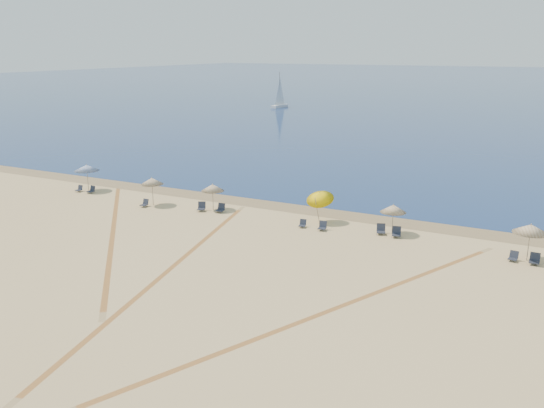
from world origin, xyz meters
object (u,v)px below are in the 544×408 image
(umbrella_1, at_px, (152,181))
(umbrella_3, at_px, (320,196))
(chair_8, at_px, (396,233))
(umbrella_2, at_px, (213,188))
(sailboat_1, at_px, (280,97))
(umbrella_0, at_px, (87,168))
(chair_1, at_px, (92,190))
(chair_7, at_px, (381,230))
(umbrella_4, at_px, (393,209))
(chair_10, at_px, (535,259))
(chair_6, at_px, (323,226))
(chair_2, at_px, (145,203))
(chair_0, at_px, (79,189))
(umbrella_5, at_px, (531,229))
(chair_5, at_px, (303,224))
(chair_3, at_px, (202,207))
(chair_4, at_px, (221,208))
(chair_9, at_px, (513,257))

(umbrella_1, height_order, umbrella_3, umbrella_3)
(umbrella_1, bearing_deg, chair_8, 2.71)
(umbrella_2, relative_size, sailboat_1, 0.28)
(umbrella_0, bearing_deg, chair_1, -31.34)
(umbrella_3, bearing_deg, sailboat_1, 118.04)
(umbrella_0, height_order, chair_7, umbrella_0)
(umbrella_4, distance_m, chair_8, 1.73)
(chair_10, bearing_deg, umbrella_2, 178.56)
(chair_6, distance_m, chair_10, 14.26)
(umbrella_0, relative_size, umbrella_3, 0.91)
(chair_2, xyz_separation_m, sailboat_1, (-26.00, 79.15, 2.09))
(umbrella_1, bearing_deg, chair_0, 176.00)
(umbrella_5, distance_m, chair_5, 15.51)
(chair_3, relative_size, chair_6, 1.26)
(chair_1, relative_size, chair_4, 0.91)
(umbrella_0, height_order, umbrella_3, umbrella_3)
(umbrella_0, relative_size, sailboat_1, 0.32)
(chair_2, xyz_separation_m, chair_8, (21.02, 1.73, 0.04))
(sailboat_1, bearing_deg, chair_3, -62.80)
(umbrella_4, bearing_deg, chair_1, -178.34)
(umbrella_4, bearing_deg, chair_3, -175.66)
(umbrella_3, distance_m, chair_8, 6.49)
(umbrella_1, relative_size, umbrella_2, 1.10)
(chair_7, bearing_deg, chair_0, 161.78)
(chair_10, bearing_deg, umbrella_3, 174.03)
(umbrella_5, height_order, chair_1, umbrella_5)
(chair_3, bearing_deg, chair_6, -25.50)
(umbrella_0, xyz_separation_m, chair_1, (0.92, -0.56, -1.88))
(chair_2, relative_size, chair_4, 0.84)
(umbrella_4, xyz_separation_m, chair_4, (-13.95, -0.83, -1.57))
(chair_0, relative_size, chair_9, 0.87)
(umbrella_4, distance_m, chair_1, 27.98)
(umbrella_5, xyz_separation_m, chair_5, (-15.40, -0.02, -1.86))
(umbrella_2, relative_size, chair_0, 3.71)
(chair_0, relative_size, chair_10, 0.84)
(umbrella_1, bearing_deg, umbrella_3, 6.89)
(chair_8, xyz_separation_m, chair_10, (9.00, -1.33, -0.01))
(umbrella_2, height_order, chair_0, umbrella_2)
(umbrella_0, xyz_separation_m, chair_2, (8.29, -2.03, -1.89))
(chair_0, bearing_deg, umbrella_1, -4.16)
(umbrella_1, height_order, sailboat_1, sailboat_1)
(umbrella_2, relative_size, umbrella_3, 0.80)
(sailboat_1, bearing_deg, umbrella_5, -49.09)
(umbrella_3, relative_size, umbrella_5, 1.12)
(chair_9, bearing_deg, chair_0, -172.08)
(umbrella_0, relative_size, chair_1, 3.62)
(chair_4, bearing_deg, sailboat_1, 106.90)
(chair_6, bearing_deg, chair_9, -8.96)
(umbrella_0, distance_m, chair_6, 24.16)
(umbrella_2, relative_size, chair_2, 3.45)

